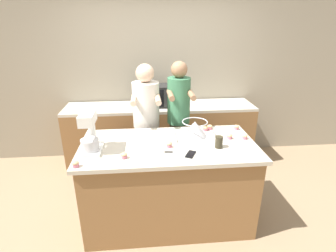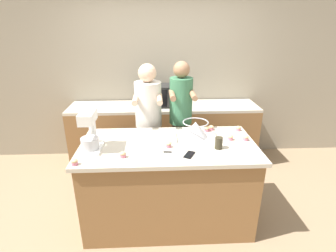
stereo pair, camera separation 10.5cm
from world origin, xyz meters
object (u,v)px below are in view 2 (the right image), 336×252
cupcake_4 (75,162)px  person_right (181,123)px  stand_mixer (90,133)px  microwave_oven (157,96)px  mixing_bowl (195,129)px  knife (173,152)px  cupcake_3 (238,128)px  baking_tray (158,136)px  cupcake_6 (168,145)px  cupcake_1 (211,128)px  person_left (149,126)px  cupcake_0 (246,138)px  cupcake_7 (123,154)px  cupcake_2 (207,129)px  cupcake_5 (230,137)px  cell_phone (189,155)px  drinking_glass (219,143)px

cupcake_4 → person_right: bearing=45.6°
stand_mixer → microwave_oven: (0.66, 1.41, -0.02)m
mixing_bowl → knife: (-0.26, -0.37, -0.09)m
mixing_bowl → stand_mixer: bearing=-165.8°
cupcake_3 → knife: bearing=-147.2°
stand_mixer → knife: (0.79, -0.10, -0.17)m
cupcake_4 → baking_tray: bearing=36.3°
baking_tray → cupcake_6: cupcake_6 is taller
cupcake_1 → person_right: bearing=135.2°
person_left → cupcake_1: (0.73, -0.32, 0.09)m
cupcake_0 → cupcake_6: 0.83m
cupcake_0 → cupcake_7: bearing=-166.1°
stand_mixer → cupcake_7: (0.32, -0.17, -0.14)m
cupcake_2 → cupcake_7: bearing=-147.2°
cupcake_5 → person_left: bearing=145.5°
cell_phone → cupcake_7: size_ratio=2.77×
cupcake_5 → cupcake_6: (-0.66, -0.14, 0.00)m
knife → cupcake_0: bearing=17.0°
mixing_bowl → cupcake_5: size_ratio=4.81×
person_right → cupcake_5: 0.77m
cupcake_5 → stand_mixer: bearing=-173.6°
microwave_oven → knife: microwave_oven is taller
cupcake_4 → cupcake_2: bearing=28.1°
stand_mixer → cupcake_0: stand_mixer is taller
cupcake_1 → cupcake_2: size_ratio=1.00×
knife → person_right: bearing=80.0°
drinking_glass → cupcake_7: size_ratio=2.05×
stand_mixer → cell_phone: bearing=-9.8°
stand_mixer → cupcake_6: bearing=1.1°
cupcake_1 → microwave_oven: bearing=122.2°
drinking_glass → cupcake_1: size_ratio=2.05×
cell_phone → drinking_glass: size_ratio=1.35×
person_left → microwave_oven: size_ratio=2.96×
cupcake_4 → cupcake_6: bearing=20.1°
microwave_oven → cupcake_7: (-0.33, -1.58, -0.13)m
cupcake_2 → cupcake_7: same height
cupcake_1 → cupcake_6: 0.67m
microwave_oven → cupcake_0: size_ratio=9.61×
microwave_oven → cupcake_6: bearing=-86.1°
knife → cupcake_6: 0.13m
stand_mixer → cell_phone: size_ratio=2.45×
person_right → cupcake_4: 1.47m
drinking_glass → cupcake_0: drinking_glass is taller
person_left → baking_tray: person_left is taller
baking_tray → knife: size_ratio=1.76×
cupcake_5 → cupcake_6: same height
mixing_bowl → cupcake_1: 0.28m
person_left → drinking_glass: person_left is taller
mixing_bowl → cell_phone: mixing_bowl is taller
cupcake_0 → cupcake_6: (-0.82, -0.12, 0.00)m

